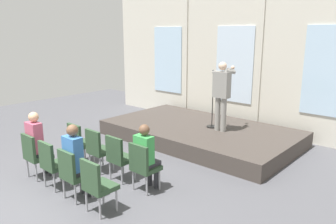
# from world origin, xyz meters

# --- Properties ---
(ground_plane) EXTENTS (17.11, 17.11, 0.00)m
(ground_plane) POSITION_xyz_m (0.00, 0.00, 0.00)
(ground_plane) COLOR #4C4C51
(rear_partition) EXTENTS (10.07, 0.14, 4.47)m
(rear_partition) POSITION_xyz_m (0.03, 6.58, 2.22)
(rear_partition) COLOR beige
(rear_partition) RESTS_ON ground
(stage_platform) EXTENTS (5.11, 2.93, 0.40)m
(stage_platform) POSITION_xyz_m (0.00, 4.82, 0.20)
(stage_platform) COLOR #3F3833
(stage_platform) RESTS_ON ground
(speaker) EXTENTS (0.51, 0.69, 1.79)m
(speaker) POSITION_xyz_m (0.67, 4.80, 1.44)
(speaker) COLOR gray
(speaker) RESTS_ON stage_platform
(mic_stand) EXTENTS (0.28, 0.28, 1.55)m
(mic_stand) POSITION_xyz_m (0.32, 4.93, 0.74)
(mic_stand) COLOR black
(mic_stand) RESTS_ON stage_platform
(chair_r0_c0) EXTENTS (0.46, 0.44, 0.94)m
(chair_r0_c0) POSITION_xyz_m (-1.02, 1.65, 0.53)
(chair_r0_c0) COLOR #99999E
(chair_r0_c0) RESTS_ON ground
(chair_r0_c1) EXTENTS (0.46, 0.44, 0.94)m
(chair_r0_c1) POSITION_xyz_m (-0.34, 1.65, 0.53)
(chair_r0_c1) COLOR #99999E
(chair_r0_c1) RESTS_ON ground
(chair_r0_c2) EXTENTS (0.46, 0.44, 0.94)m
(chair_r0_c2) POSITION_xyz_m (0.34, 1.65, 0.53)
(chair_r0_c2) COLOR #99999E
(chair_r0_c2) RESTS_ON ground
(chair_r0_c3) EXTENTS (0.46, 0.44, 0.94)m
(chair_r0_c3) POSITION_xyz_m (1.02, 1.65, 0.53)
(chair_r0_c3) COLOR #99999E
(chair_r0_c3) RESTS_ON ground
(audience_r0_c3) EXTENTS (0.36, 0.39, 1.29)m
(audience_r0_c3) POSITION_xyz_m (1.02, 1.73, 0.72)
(audience_r0_c3) COLOR #2D2D33
(audience_r0_c3) RESTS_ON ground
(chair_r1_c0) EXTENTS (0.46, 0.44, 0.94)m
(chair_r1_c0) POSITION_xyz_m (-1.02, 0.60, 0.53)
(chair_r1_c0) COLOR #99999E
(chair_r1_c0) RESTS_ON ground
(audience_r1_c0) EXTENTS (0.36, 0.39, 1.38)m
(audience_r1_c0) POSITION_xyz_m (-1.02, 0.68, 0.76)
(audience_r1_c0) COLOR #2D2D33
(audience_r1_c0) RESTS_ON ground
(chair_r1_c1) EXTENTS (0.46, 0.44, 0.94)m
(chair_r1_c1) POSITION_xyz_m (-0.34, 0.60, 0.53)
(chair_r1_c1) COLOR #99999E
(chair_r1_c1) RESTS_ON ground
(chair_r1_c2) EXTENTS (0.46, 0.44, 0.94)m
(chair_r1_c2) POSITION_xyz_m (0.34, 0.60, 0.53)
(chair_r1_c2) COLOR #99999E
(chair_r1_c2) RESTS_ON ground
(audience_r1_c2) EXTENTS (0.36, 0.39, 1.38)m
(audience_r1_c2) POSITION_xyz_m (0.34, 0.68, 0.76)
(audience_r1_c2) COLOR #2D2D33
(audience_r1_c2) RESTS_ON ground
(chair_r1_c3) EXTENTS (0.46, 0.44, 0.94)m
(chair_r1_c3) POSITION_xyz_m (1.02, 0.60, 0.53)
(chair_r1_c3) COLOR #99999E
(chair_r1_c3) RESTS_ON ground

